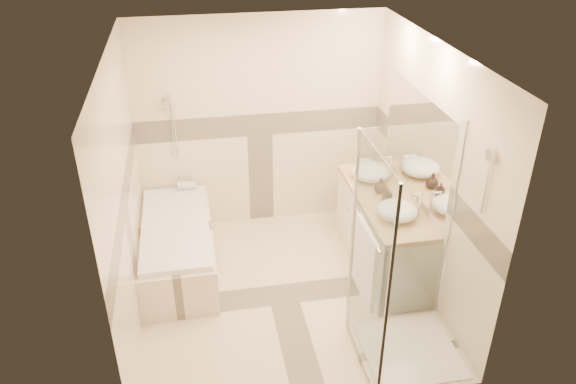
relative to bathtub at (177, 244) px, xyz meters
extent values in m
cube|color=beige|center=(1.02, -0.65, -0.31)|extent=(2.80, 3.00, 0.01)
cube|color=white|center=(1.02, -0.65, 2.20)|extent=(2.80, 3.00, 0.01)
cube|color=beige|center=(1.02, 0.85, 0.94)|extent=(2.80, 0.01, 2.50)
cube|color=beige|center=(1.02, -2.15, 0.94)|extent=(2.80, 0.01, 2.50)
cube|color=beige|center=(-0.38, -0.65, 0.94)|extent=(0.01, 3.00, 2.50)
cube|color=beige|center=(2.43, -0.65, 0.94)|extent=(0.01, 3.00, 2.50)
cube|color=white|center=(2.41, -0.35, 1.14)|extent=(0.01, 1.60, 1.00)
cylinder|color=silver|center=(0.05, 0.82, 1.04)|extent=(0.02, 0.02, 0.70)
cube|color=beige|center=(0.00, 0.00, -0.06)|extent=(0.75, 1.70, 0.50)
cube|color=white|center=(0.00, 0.00, 0.22)|extent=(0.69, 1.60, 0.06)
ellipsoid|color=white|center=(0.00, 0.00, 0.17)|extent=(0.56, 1.40, 0.16)
cube|color=silver|center=(2.15, -0.35, 0.09)|extent=(0.55, 1.60, 0.80)
cylinder|color=silver|center=(1.86, -0.75, 0.24)|extent=(0.01, 0.24, 0.01)
cylinder|color=silver|center=(1.86, 0.05, 0.24)|extent=(0.01, 0.24, 0.01)
cube|color=tan|center=(2.15, -0.35, 0.52)|extent=(0.57, 1.62, 0.05)
cube|color=beige|center=(1.97, -1.70, -0.27)|extent=(0.90, 0.90, 0.08)
cube|color=white|center=(1.97, -1.70, -0.22)|extent=(0.80, 0.80, 0.01)
cube|color=white|center=(1.53, -1.70, 0.73)|extent=(0.01, 0.90, 2.00)
cube|color=white|center=(1.97, -1.26, 0.73)|extent=(0.90, 0.01, 2.00)
cylinder|color=silver|center=(1.52, -2.15, 0.73)|extent=(0.03, 0.03, 2.00)
cylinder|color=silver|center=(1.52, -1.25, 0.73)|extent=(0.03, 0.03, 2.00)
cylinder|color=silver|center=(2.42, -1.25, 0.73)|extent=(0.03, 0.03, 2.00)
cylinder|color=silver|center=(2.38, -1.70, 1.64)|extent=(0.03, 0.10, 0.10)
cylinder|color=silver|center=(1.49, -1.70, 1.09)|extent=(0.02, 0.60, 0.02)
cube|color=silver|center=(1.49, -1.70, 0.79)|extent=(0.04, 0.48, 0.62)
ellipsoid|color=white|center=(2.13, 0.08, 0.63)|extent=(0.43, 0.43, 0.17)
ellipsoid|color=white|center=(2.13, -0.73, 0.62)|extent=(0.39, 0.39, 0.16)
cylinder|color=silver|center=(2.35, 0.08, 0.67)|extent=(0.03, 0.03, 0.26)
cylinder|color=silver|center=(2.31, 0.08, 0.78)|extent=(0.09, 0.02, 0.02)
cylinder|color=silver|center=(2.35, -0.73, 0.67)|extent=(0.03, 0.03, 0.25)
cylinder|color=silver|center=(2.31, -0.73, 0.78)|extent=(0.09, 0.02, 0.02)
imported|color=black|center=(2.13, -0.44, 0.63)|extent=(0.09, 0.09, 0.17)
imported|color=black|center=(2.13, -0.24, 0.63)|extent=(0.17, 0.17, 0.17)
cube|color=silver|center=(2.13, 0.28, 0.59)|extent=(0.19, 0.28, 0.09)
cylinder|color=silver|center=(0.14, 0.75, 0.30)|extent=(0.21, 0.09, 0.09)
camera|label=1|loc=(0.27, -5.07, 3.40)|focal=35.00mm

